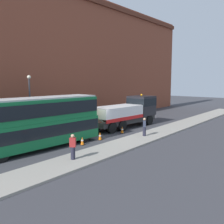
% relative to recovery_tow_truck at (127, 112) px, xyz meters
% --- Properties ---
extents(ground_plane, '(120.00, 120.00, 0.00)m').
position_rel_recovery_tow_truck_xyz_m(ground_plane, '(-5.81, -0.34, -1.76)').
color(ground_plane, '#38383D').
extents(near_kerb, '(60.00, 2.80, 0.15)m').
position_rel_recovery_tow_truck_xyz_m(near_kerb, '(-5.81, -4.54, -1.68)').
color(near_kerb, gray).
rests_on(near_kerb, ground_plane).
extents(building_facade, '(60.00, 1.50, 16.00)m').
position_rel_recovery_tow_truck_xyz_m(building_facade, '(-5.81, 6.98, 6.31)').
color(building_facade, brown).
rests_on(building_facade, ground_plane).
extents(recovery_tow_truck, '(10.21, 3.22, 3.67)m').
position_rel_recovery_tow_truck_xyz_m(recovery_tow_truck, '(0.00, 0.00, 0.00)').
color(recovery_tow_truck, '#2D2D2D').
rests_on(recovery_tow_truck, ground_plane).
extents(double_decker_bus, '(11.16, 3.26, 4.06)m').
position_rel_recovery_tow_truck_xyz_m(double_decker_bus, '(-12.13, 0.03, 0.47)').
color(double_decker_bus, '#146B38').
rests_on(double_decker_bus, ground_plane).
extents(pedestrian_onlooker, '(0.44, 0.48, 1.71)m').
position_rel_recovery_tow_truck_xyz_m(pedestrian_onlooker, '(-12.37, -4.37, -0.77)').
color(pedestrian_onlooker, '#232333').
rests_on(pedestrian_onlooker, near_kerb).
extents(pedestrian_bystander, '(0.48, 0.42, 1.71)m').
position_rel_recovery_tow_truck_xyz_m(pedestrian_bystander, '(-3.34, -4.36, -0.77)').
color(pedestrian_bystander, '#232333').
rests_on(pedestrian_bystander, near_kerb).
extents(traffic_cone_near_bus, '(0.36, 0.36, 0.72)m').
position_rel_recovery_tow_truck_xyz_m(traffic_cone_near_bus, '(-8.97, -1.80, -1.42)').
color(traffic_cone_near_bus, orange).
rests_on(traffic_cone_near_bus, ground_plane).
extents(traffic_cone_midway, '(0.36, 0.36, 0.72)m').
position_rel_recovery_tow_truck_xyz_m(traffic_cone_midway, '(-6.72, -1.78, -1.42)').
color(traffic_cone_midway, orange).
rests_on(traffic_cone_midway, ground_plane).
extents(traffic_cone_near_truck, '(0.36, 0.36, 0.72)m').
position_rel_recovery_tow_truck_xyz_m(traffic_cone_near_truck, '(-3.14, -1.62, -1.42)').
color(traffic_cone_near_truck, orange).
rests_on(traffic_cone_near_truck, ground_plane).
extents(street_lamp, '(0.36, 0.36, 5.83)m').
position_rel_recovery_tow_truck_xyz_m(street_lamp, '(-9.47, 4.78, 1.71)').
color(street_lamp, '#38383D').
rests_on(street_lamp, ground_plane).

